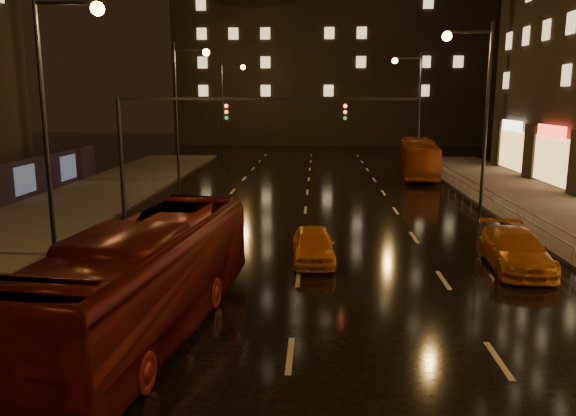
{
  "coord_description": "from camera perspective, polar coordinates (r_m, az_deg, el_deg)",
  "views": [
    {
      "loc": [
        0.61,
        -8.7,
        6.18
      ],
      "look_at": [
        -0.35,
        9.9,
        2.5
      ],
      "focal_mm": 35.0,
      "sensor_mm": 36.0,
      "label": 1
    }
  ],
  "objects": [
    {
      "name": "bus_red",
      "position": [
        15.18,
        -14.19,
        -7.06
      ],
      "size": [
        3.82,
        11.13,
        3.04
      ],
      "primitive_type": "imported",
      "rotation": [
        0.0,
        0.0,
        -0.12
      ],
      "color": "#61130D",
      "rests_on": "ground"
    },
    {
      "name": "building_distant",
      "position": [
        81.63,
        5.63,
        19.46
      ],
      "size": [
        44.0,
        16.0,
        36.0
      ],
      "primitive_type": "cube",
      "color": "black",
      "rests_on": "ground"
    },
    {
      "name": "sidewalk_left",
      "position": [
        28.25,
        -27.13,
        -2.55
      ],
      "size": [
        7.0,
        70.0,
        0.15
      ],
      "primitive_type": "cube",
      "color": "#38332D",
      "rests_on": "ground"
    },
    {
      "name": "traffic_signal",
      "position": [
        29.29,
        -8.29,
        8.24
      ],
      "size": [
        15.31,
        0.32,
        6.2
      ],
      "color": "black",
      "rests_on": "ground"
    },
    {
      "name": "railing_right",
      "position": [
        28.86,
        22.32,
        -0.22
      ],
      "size": [
        0.05,
        56.0,
        1.0
      ],
      "color": "#99999E",
      "rests_on": "sidewalk_right"
    },
    {
      "name": "bus_curb",
      "position": [
        45.75,
        13.1,
        4.96
      ],
      "size": [
        3.51,
        10.62,
        2.9
      ],
      "primitive_type": "imported",
      "rotation": [
        0.0,
        0.0,
        -0.1
      ],
      "color": "#90370E",
      "rests_on": "ground"
    },
    {
      "name": "taxi_far",
      "position": [
        22.2,
        22.11,
        -3.95
      ],
      "size": [
        2.26,
        4.94,
        1.4
      ],
      "primitive_type": "imported",
      "rotation": [
        0.0,
        0.0,
        -0.06
      ],
      "color": "#CD6B13",
      "rests_on": "ground"
    },
    {
      "name": "taxi_near",
      "position": [
        21.42,
        2.58,
        -3.76
      ],
      "size": [
        1.75,
        3.95,
        1.32
      ],
      "primitive_type": "imported",
      "rotation": [
        0.0,
        0.0,
        0.05
      ],
      "color": "orange",
      "rests_on": "ground"
    },
    {
      "name": "ground",
      "position": [
        29.36,
        1.71,
        -0.97
      ],
      "size": [
        140.0,
        140.0,
        0.0
      ],
      "primitive_type": "plane",
      "color": "black",
      "rests_on": "ground"
    }
  ]
}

